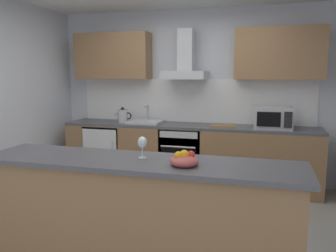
% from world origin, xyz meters
% --- Properties ---
extents(ground, '(5.22, 4.72, 0.02)m').
position_xyz_m(ground, '(0.00, 0.00, -0.01)').
color(ground, gray).
extents(wall_back, '(5.22, 0.12, 2.60)m').
position_xyz_m(wall_back, '(0.00, 1.92, 1.30)').
color(wall_back, silver).
rests_on(wall_back, ground).
extents(backsplash_tile, '(3.59, 0.02, 0.66)m').
position_xyz_m(backsplash_tile, '(0.00, 1.85, 1.23)').
color(backsplash_tile, white).
extents(counter_back, '(3.71, 0.60, 0.90)m').
position_xyz_m(counter_back, '(0.00, 1.54, 0.45)').
color(counter_back, olive).
rests_on(counter_back, ground).
extents(counter_island, '(2.65, 0.64, 0.94)m').
position_xyz_m(counter_island, '(0.12, -0.82, 0.48)').
color(counter_island, olive).
rests_on(counter_island, ground).
extents(upper_cabinets, '(3.66, 0.32, 0.70)m').
position_xyz_m(upper_cabinets, '(0.00, 1.69, 1.91)').
color(upper_cabinets, olive).
extents(oven, '(0.60, 0.62, 0.80)m').
position_xyz_m(oven, '(-0.06, 1.52, 0.46)').
color(oven, slate).
rests_on(oven, ground).
extents(refrigerator, '(0.58, 0.60, 0.85)m').
position_xyz_m(refrigerator, '(-1.28, 1.51, 0.43)').
color(refrigerator, white).
rests_on(refrigerator, ground).
extents(microwave, '(0.50, 0.38, 0.30)m').
position_xyz_m(microwave, '(1.19, 1.49, 1.05)').
color(microwave, '#B7BABC').
rests_on(microwave, counter_back).
extents(sink, '(0.50, 0.40, 0.26)m').
position_xyz_m(sink, '(-0.65, 1.53, 0.93)').
color(sink, silver).
rests_on(sink, counter_back).
extents(kettle, '(0.29, 0.15, 0.24)m').
position_xyz_m(kettle, '(-1.00, 1.48, 1.01)').
color(kettle, '#B7BABC').
rests_on(kettle, counter_back).
extents(range_hood, '(0.62, 0.45, 0.72)m').
position_xyz_m(range_hood, '(-0.06, 1.65, 1.79)').
color(range_hood, '#B7BABC').
extents(wine_glass, '(0.08, 0.08, 0.18)m').
position_xyz_m(wine_glass, '(0.13, -0.74, 1.07)').
color(wine_glass, silver).
rests_on(wine_glass, counter_island).
extents(fruit_bowl, '(0.22, 0.22, 0.13)m').
position_xyz_m(fruit_bowl, '(0.52, -0.89, 0.99)').
color(fruit_bowl, '#B24C47').
rests_on(fruit_bowl, counter_island).
extents(chopping_board, '(0.38, 0.29, 0.02)m').
position_xyz_m(chopping_board, '(0.51, 1.49, 0.91)').
color(chopping_board, '#9E7247').
rests_on(chopping_board, counter_back).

